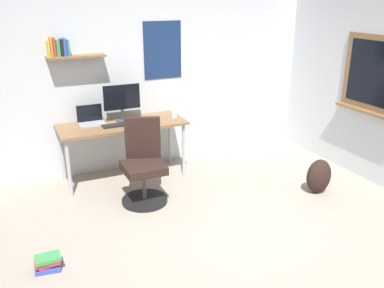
{
  "coord_description": "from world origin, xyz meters",
  "views": [
    {
      "loc": [
        -1.67,
        -2.77,
        2.25
      ],
      "look_at": [
        -0.06,
        0.72,
        0.85
      ],
      "focal_mm": 38.83,
      "sensor_mm": 36.0,
      "label": 1
    }
  ],
  "objects": [
    {
      "name": "wall_back",
      "position": [
        -0.01,
        2.45,
        1.3
      ],
      "size": [
        5.0,
        0.3,
        2.6
      ],
      "color": "silver",
      "rests_on": "ground"
    },
    {
      "name": "desk",
      "position": [
        -0.4,
        2.07,
        0.66
      ],
      "size": [
        1.57,
        0.61,
        0.73
      ],
      "color": "olive",
      "rests_on": "ground"
    },
    {
      "name": "keyboard",
      "position": [
        -0.47,
        1.99,
        0.74
      ],
      "size": [
        0.37,
        0.13,
        0.02
      ],
      "primitive_type": "cube",
      "color": "black",
      "rests_on": "desk"
    },
    {
      "name": "office_chair",
      "position": [
        -0.36,
        1.37,
        0.41
      ],
      "size": [
        0.53,
        0.55,
        0.95
      ],
      "color": "black",
      "rests_on": "ground"
    },
    {
      "name": "backpack",
      "position": [
        1.58,
        0.68,
        0.21
      ],
      "size": [
        0.32,
        0.22,
        0.42
      ],
      "primitive_type": "ellipsoid",
      "color": "black",
      "rests_on": "ground"
    },
    {
      "name": "computer_mouse",
      "position": [
        -0.19,
        1.99,
        0.75
      ],
      "size": [
        0.1,
        0.06,
        0.03
      ],
      "primitive_type": "ellipsoid",
      "color": "#262628",
      "rests_on": "desk"
    },
    {
      "name": "ground_plane",
      "position": [
        0.0,
        0.0,
        0.0
      ],
      "size": [
        5.2,
        5.2,
        0.0
      ],
      "primitive_type": "plane",
      "color": "#9E9384",
      "rests_on": "ground"
    },
    {
      "name": "monitor_primary",
      "position": [
        -0.36,
        2.16,
        1.0
      ],
      "size": [
        0.46,
        0.17,
        0.46
      ],
      "color": "#38383D",
      "rests_on": "desk"
    },
    {
      "name": "book_stack_on_floor",
      "position": [
        -1.54,
        0.48,
        0.07
      ],
      "size": [
        0.25,
        0.2,
        0.13
      ],
      "color": "#3851B2",
      "rests_on": "ground"
    },
    {
      "name": "coffee_mug",
      "position": [
        0.29,
        2.04,
        0.78
      ],
      "size": [
        0.08,
        0.08,
        0.09
      ],
      "primitive_type": "cylinder",
      "color": "silver",
      "rests_on": "desk"
    },
    {
      "name": "laptop",
      "position": [
        -0.75,
        2.21,
        0.78
      ],
      "size": [
        0.31,
        0.21,
        0.23
      ],
      "color": "#ADAFB5",
      "rests_on": "desk"
    }
  ]
}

